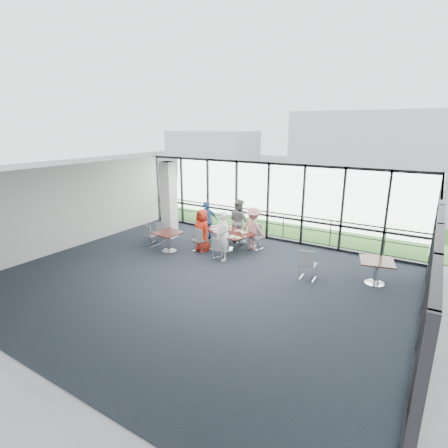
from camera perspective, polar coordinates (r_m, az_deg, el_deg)
The scene contains 44 objects.
floor at distance 10.90m, azimuth -4.37°, elevation -9.31°, with size 12.00×10.00×0.02m, color #1C232C.
ceiling at distance 9.98m, azimuth -4.76°, elevation 7.64°, with size 12.00×10.00×0.04m, color silver.
wall_left at distance 14.60m, azimuth -23.95°, elevation 2.52°, with size 0.10×10.00×3.20m, color silver.
wall_front at distance 7.23m, azimuth -29.12°, elevation -10.90°, with size 12.00×0.10×3.20m, color silver.
curtain_wall_back at distance 14.53m, azimuth 7.18°, elevation 3.70°, with size 12.00×0.10×3.20m, color white.
curtain_wall_right at distance 8.49m, azimuth 30.56°, elevation -7.25°, with size 0.10×10.00×3.20m, color white.
exit_door at distance 12.22m, azimuth 30.87°, elevation -3.45°, with size 0.12×1.60×2.10m, color black.
structural_column at distance 14.78m, azimuth -8.97°, elevation 3.85°, with size 0.50×0.50×3.20m, color silver.
apron at distance 19.43m, azimuth 13.23°, elevation 1.57°, with size 80.00×70.00×0.02m, color slate.
grass_strip at distance 17.60m, azimuth 11.12°, elevation 0.32°, with size 80.00×5.00×0.01m, color #26611D.
hangar_main at distance 40.01m, azimuth 29.70°, elevation 11.44°, with size 24.00×10.00×6.00m, color silver.
hangar_aux at distance 43.23m, azimuth -1.87°, elevation 12.28°, with size 10.00×6.00×4.00m, color silver.
guard_rail at distance 15.32m, azimuth 7.99°, elevation 0.07°, with size 0.06×0.06×12.00m, color #2D2D33.
main_table at distance 13.27m, azimuth 0.68°, elevation -1.65°, with size 2.22×1.66×0.75m.
side_table_left at distance 13.27m, azimuth -9.06°, elevation -1.80°, with size 1.04×1.04×0.75m.
side_table_right at distance 11.38m, azimuth 23.66°, elevation -5.97°, with size 1.14×1.14×0.75m.
diner_near_left at distance 13.13m, azimuth -3.56°, elevation -1.03°, with size 0.80×0.52×1.63m, color red.
diner_near_right at distance 12.24m, azimuth -0.25°, elevation -1.98°, with size 0.64×0.46×1.74m, color white.
diner_far_left at distance 14.07m, azimuth 2.42°, elevation 0.48°, with size 0.88×0.54×1.80m, color slate.
diner_far_right at distance 13.37m, azimuth 4.79°, elevation -0.75°, with size 1.06×0.54×1.63m, color #CB7D7F.
diner_end at distance 14.29m, azimuth -2.81°, elevation 0.44°, with size 0.97×0.53×1.66m, color #2C5D91.
chair_main_nl at distance 13.12m, azimuth -3.88°, elevation -2.63°, with size 0.46×0.46×0.94m, color gray, non-canonical shape.
chair_main_nr at distance 12.37m, azimuth -1.06°, elevation -4.05°, with size 0.40×0.40×0.82m, color gray, non-canonical shape.
chair_main_fl at distance 14.31m, azimuth 2.43°, elevation -1.06°, with size 0.45×0.45×0.93m, color gray, non-canonical shape.
chair_main_fr at distance 13.51m, azimuth 5.24°, elevation -2.17°, with size 0.45×0.45×0.92m, color gray, non-canonical shape.
chair_main_end at distance 14.48m, azimuth -3.38°, elevation -0.79°, with size 0.47×0.47×0.97m, color gray, non-canonical shape.
chair_spare_la at distance 14.10m, azimuth -11.89°, elevation -1.82°, with size 0.42×0.42×0.86m, color gray, non-canonical shape.
chair_spare_lb at distance 14.35m, azimuth -10.97°, elevation -1.53°, with size 0.40×0.40×0.82m, color gray, non-canonical shape.
chair_spare_r at distance 11.13m, azimuth 13.64°, elevation -6.45°, with size 0.47×0.47×0.96m, color gray, non-canonical shape.
plate_nl at distance 13.48m, azimuth -1.83°, elevation -0.82°, with size 0.29×0.29×0.01m, color white.
plate_nr at distance 12.58m, azimuth 1.42°, elevation -2.05°, with size 0.24×0.24×0.01m, color white.
plate_fl at distance 13.80m, azimuth 0.36°, elevation -0.41°, with size 0.24×0.24×0.01m, color white.
plate_fr at distance 13.08m, azimuth 3.26°, elevation -1.36°, with size 0.25×0.25×0.01m, color white.
plate_end at distance 13.85m, azimuth -1.66°, elevation -0.36°, with size 0.25×0.25×0.01m, color white.
tumbler_a at distance 13.24m, azimuth -0.69°, elevation -0.82°, with size 0.08×0.08×0.15m, color white.
tumbler_b at distance 12.87m, azimuth 1.02°, elevation -1.34°, with size 0.07×0.07×0.14m, color white.
tumbler_c at distance 13.35m, azimuth 1.86°, elevation -0.69°, with size 0.08×0.08×0.15m, color white.
tumbler_d at distance 13.67m, azimuth -1.70°, elevation -0.34°, with size 0.06×0.06×0.13m, color white.
menu_a at distance 13.14m, azimuth -1.19°, elevation -1.29°, with size 0.30×0.21×0.00m, color beige.
menu_b at distance 12.47m, azimuth 2.28°, elevation -2.23°, with size 0.29×0.20×0.00m, color beige.
menu_c at distance 13.31m, azimuth 2.41°, elevation -1.07°, with size 0.32×0.22×0.00m, color beige.
condiment_caddy at distance 13.18m, azimuth 0.87°, elevation -1.14°, with size 0.10×0.07×0.04m, color black.
ketchup_bottle at distance 13.25m, azimuth 0.91°, elevation -0.74°, with size 0.06×0.06×0.18m, color #B20014.
green_bottle at distance 13.16m, azimuth 0.90°, elevation -0.81°, with size 0.05×0.05×0.20m, color #1C7A1D.
Camera 1 is at (5.88, -7.94, 4.60)m, focal length 28.00 mm.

